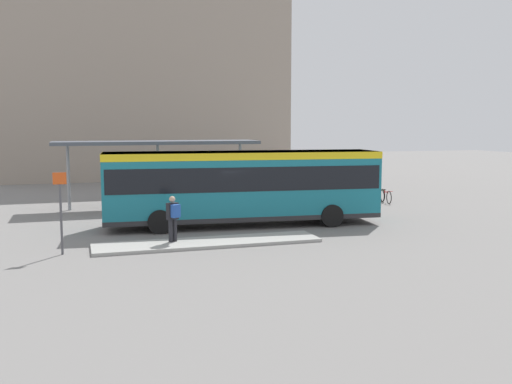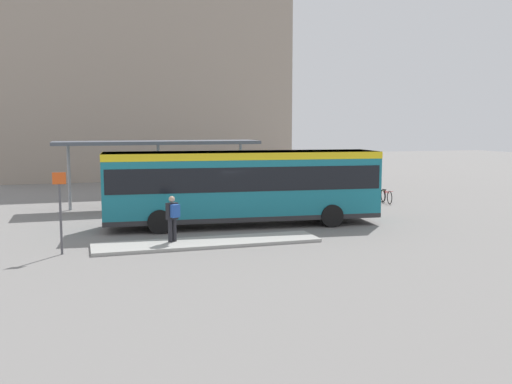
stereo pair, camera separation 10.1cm
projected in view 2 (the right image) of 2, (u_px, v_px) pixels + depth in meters
ground_plane at (243, 225)px, 24.97m from camera, size 120.00×120.00×0.00m
curb_island at (208, 243)px, 21.04m from camera, size 8.35×1.80×0.12m
city_bus at (243, 183)px, 24.75m from camera, size 12.01×3.54×3.23m
pedestrian_waiting at (173, 216)px, 20.78m from camera, size 0.50×0.53×1.68m
bicycle_red at (386, 196)px, 32.14m from camera, size 0.48×1.73×0.75m
bicycle_yellow at (379, 195)px, 32.86m from camera, size 0.48×1.71×0.74m
bicycle_orange at (375, 193)px, 33.66m from camera, size 0.48×1.66×0.72m
bicycle_green at (369, 192)px, 34.40m from camera, size 0.48×1.57×0.68m
station_shelter at (158, 144)px, 30.43m from camera, size 10.79×2.58×3.53m
potted_planter_near_shelter at (162, 200)px, 28.20m from camera, size 0.83×0.83×1.34m
platform_sign at (60, 209)px, 19.22m from camera, size 0.44×0.08×2.80m
station_building at (146, 65)px, 48.83m from camera, size 22.85×10.46×19.05m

